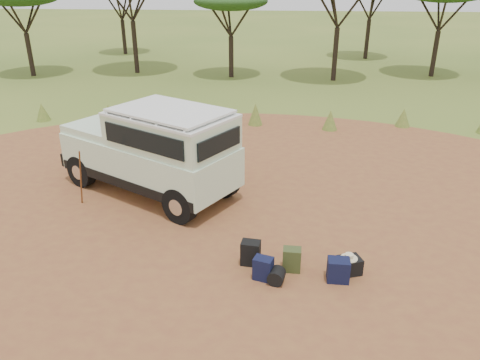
# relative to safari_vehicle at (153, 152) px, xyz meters

# --- Properties ---
(ground) EXTENTS (140.00, 140.00, 0.00)m
(ground) POSITION_rel_safari_vehicle_xyz_m (2.45, -2.09, -1.24)
(ground) COLOR #4F6925
(ground) RESTS_ON ground
(dirt_clearing) EXTENTS (23.00, 23.00, 0.01)m
(dirt_clearing) POSITION_rel_safari_vehicle_xyz_m (2.45, -2.09, -1.23)
(dirt_clearing) COLOR brown
(dirt_clearing) RESTS_ON ground
(grass_fringe) EXTENTS (36.60, 1.60, 0.90)m
(grass_fringe) POSITION_rel_safari_vehicle_xyz_m (2.56, 6.58, -0.83)
(grass_fringe) COLOR #4F6925
(grass_fringe) RESTS_ON ground
(safari_vehicle) EXTENTS (5.55, 4.39, 2.56)m
(safari_vehicle) POSITION_rel_safari_vehicle_xyz_m (0.00, 0.00, 0.00)
(safari_vehicle) COLOR silver
(safari_vehicle) RESTS_ON ground
(walking_staff) EXTENTS (0.34, 0.36, 1.63)m
(walking_staff) POSITION_rel_safari_vehicle_xyz_m (-1.72, -1.00, -0.42)
(walking_staff) COLOR brown
(walking_staff) RESTS_ON ground
(backpack_black) EXTENTS (0.43, 0.34, 0.55)m
(backpack_black) POSITION_rel_safari_vehicle_xyz_m (2.94, -3.34, -0.96)
(backpack_black) COLOR black
(backpack_black) RESTS_ON ground
(backpack_navy) EXTENTS (0.44, 0.37, 0.50)m
(backpack_navy) POSITION_rel_safari_vehicle_xyz_m (3.24, -3.86, -0.99)
(backpack_navy) COLOR black
(backpack_navy) RESTS_ON ground
(backpack_olive) EXTENTS (0.39, 0.28, 0.53)m
(backpack_olive) POSITION_rel_safari_vehicle_xyz_m (3.82, -3.50, -0.97)
(backpack_olive) COLOR #3D4921
(backpack_olive) RESTS_ON ground
(duffel_navy) EXTENTS (0.45, 0.34, 0.50)m
(duffel_navy) POSITION_rel_safari_vehicle_xyz_m (4.76, -3.78, -0.99)
(duffel_navy) COLOR black
(duffel_navy) RESTS_ON ground
(hard_case) EXTENTS (0.62, 0.53, 0.37)m
(hard_case) POSITION_rel_safari_vehicle_xyz_m (5.00, -3.51, -1.05)
(hard_case) COLOR black
(hard_case) RESTS_ON ground
(stuff_sack) EXTENTS (0.39, 0.39, 0.33)m
(stuff_sack) POSITION_rel_safari_vehicle_xyz_m (3.51, -3.97, -1.07)
(stuff_sack) COLOR black
(stuff_sack) RESTS_ON ground
(safari_hat) EXTENTS (0.36, 0.36, 0.10)m
(safari_hat) POSITION_rel_safari_vehicle_xyz_m (5.00, -3.51, -0.83)
(safari_hat) COLOR beige
(safari_hat) RESTS_ON hard_case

